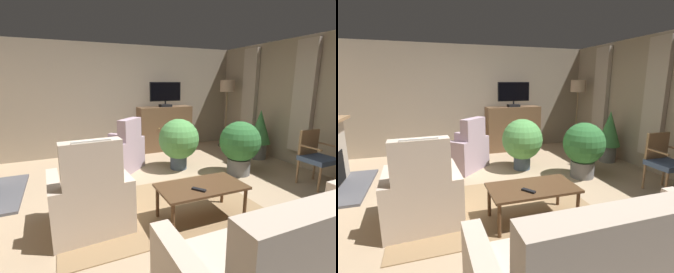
% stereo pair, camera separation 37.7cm
% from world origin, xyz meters
% --- Properties ---
extents(ground_plane, '(6.51, 6.17, 0.04)m').
position_xyz_m(ground_plane, '(0.00, 0.00, -0.02)').
color(ground_plane, tan).
extents(wall_back, '(6.51, 0.10, 2.55)m').
position_xyz_m(wall_back, '(0.00, 2.84, 1.28)').
color(wall_back, gray).
rests_on(wall_back, ground_plane).
extents(wall_right_with_window, '(0.10, 6.17, 2.55)m').
position_xyz_m(wall_right_with_window, '(3.01, 0.00, 1.28)').
color(wall_right_with_window, gray).
rests_on(wall_right_with_window, ground_plane).
extents(curtain_panel_near, '(0.10, 0.44, 2.14)m').
position_xyz_m(curtain_panel_near, '(2.90, 0.20, 1.40)').
color(curtain_panel_near, '#B2A393').
extents(curtain_panel_far, '(0.10, 0.44, 2.14)m').
position_xyz_m(curtain_panel_far, '(2.90, 1.70, 1.40)').
color(curtain_panel_far, '#B2A393').
extents(rug_central, '(2.59, 1.62, 0.01)m').
position_xyz_m(rug_central, '(-0.29, -0.27, 0.01)').
color(rug_central, '#8E704C').
rests_on(rug_central, ground_plane).
extents(tv_cabinet, '(1.34, 0.45, 1.09)m').
position_xyz_m(tv_cabinet, '(0.95, 2.49, 0.53)').
color(tv_cabinet, '#4A3523').
rests_on(tv_cabinet, ground_plane).
extents(television, '(0.79, 0.20, 0.59)m').
position_xyz_m(television, '(0.95, 2.43, 1.41)').
color(television, black).
rests_on(television, tv_cabinet).
extents(coffee_table, '(1.08, 0.59, 0.44)m').
position_xyz_m(coffee_table, '(0.08, -0.74, 0.40)').
color(coffee_table, '#4C331E').
rests_on(coffee_table, ground_plane).
extents(tv_remote, '(0.14, 0.17, 0.02)m').
position_xyz_m(tv_remote, '(-0.02, -0.85, 0.46)').
color(tv_remote, black).
rests_on(tv_remote, coffee_table).
extents(armchair_in_far_corner, '(0.92, 0.89, 1.13)m').
position_xyz_m(armchair_in_far_corner, '(-1.20, -0.38, 0.35)').
color(armchair_in_far_corner, '#C6B29E').
rests_on(armchair_in_far_corner, ground_plane).
extents(armchair_angled_to_table, '(1.15, 1.15, 1.02)m').
position_xyz_m(armchair_angled_to_table, '(-0.45, 1.46, 0.33)').
color(armchair_angled_to_table, '#AD93A3').
rests_on(armchair_angled_to_table, ground_plane).
extents(side_chair_beside_plant, '(0.47, 0.45, 0.91)m').
position_xyz_m(side_chair_beside_plant, '(2.38, -0.55, 0.50)').
color(side_chair_beside_plant, '#42567A').
rests_on(side_chair_beside_plant, ground_plane).
extents(potted_plant_leafy_by_curtain, '(0.79, 0.79, 0.99)m').
position_xyz_m(potted_plant_leafy_by_curtain, '(0.65, 1.06, 0.58)').
color(potted_plant_leafy_by_curtain, '#3D4C5B').
rests_on(potted_plant_leafy_by_curtain, ground_plane).
extents(potted_plant_tall_palm_by_window, '(0.74, 0.74, 0.99)m').
position_xyz_m(potted_plant_tall_palm_by_window, '(1.54, 0.34, 0.57)').
color(potted_plant_tall_palm_by_window, slate).
rests_on(potted_plant_tall_palm_by_window, ground_plane).
extents(potted_plant_on_hearth_side, '(0.48, 0.48, 1.09)m').
position_xyz_m(potted_plant_on_hearth_side, '(2.59, 0.94, 0.62)').
color(potted_plant_on_hearth_side, slate).
rests_on(potted_plant_on_hearth_side, ground_plane).
extents(cat, '(0.32, 0.63, 0.20)m').
position_xyz_m(cat, '(-1.35, 0.89, 0.10)').
color(cat, tan).
rests_on(cat, ground_plane).
extents(floor_lamp, '(0.37, 0.37, 1.74)m').
position_xyz_m(floor_lamp, '(2.56, 2.16, 1.40)').
color(floor_lamp, '#4C4233').
rests_on(floor_lamp, ground_plane).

